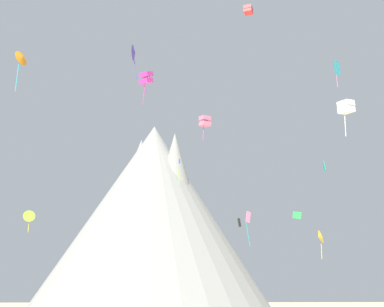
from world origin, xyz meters
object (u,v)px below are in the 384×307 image
Objects in this scene: kite_gold_low at (319,237)px; kite_blue_mid at (179,167)px; kite_black_mid at (239,223)px; kite_teal_mid at (324,166)px; rock_massif at (152,216)px; kite_white_mid at (346,107)px; kite_cyan_high at (338,68)px; kite_rainbow_mid at (205,121)px; kite_red_high at (248,10)px; kite_orange_high at (21,58)px; kite_lime_mid at (29,216)px; kite_green_low at (297,215)px; kite_pink_low at (248,221)px; kite_magenta_high at (146,78)px; kite_indigo_high at (134,53)px.

kite_blue_mid is at bearing -127.99° from kite_gold_low.
kite_teal_mid reaches higher than kite_black_mid.
rock_massif is at bearing -101.38° from kite_teal_mid.
kite_cyan_high is at bearing -52.34° from kite_white_mid.
kite_red_high reaches higher than kite_rainbow_mid.
kite_teal_mid is (41.66, 22.27, -6.48)m from kite_orange_high.
kite_blue_mid reaches higher than kite_rainbow_mid.
kite_teal_mid is at bearing 129.72° from kite_black_mid.
kite_white_mid reaches higher than kite_teal_mid.
kite_lime_mid is 43.73m from kite_green_low.
kite_gold_low is at bearing -14.16° from kite_pink_low.
kite_pink_low is at bearing -113.95° from kite_blue_mid.
kite_teal_mid reaches higher than kite_pink_low.
kite_magenta_high is (13.91, 7.84, 1.41)m from kite_orange_high.
kite_teal_mid is at bearing -45.56° from kite_white_mid.
kite_black_mid is at bearing 162.05° from kite_green_low.
kite_indigo_high is 1.12× the size of kite_magenta_high.
kite_magenta_high is at bearing -10.87° from kite_black_mid.
kite_black_mid is 0.37× the size of kite_lime_mid.
kite_teal_mid is (13.75, 8.29, 9.85)m from kite_pink_low.
kite_cyan_high reaches higher than kite_rainbow_mid.
kite_green_low is (5.13, -0.20, -27.83)m from kite_red_high.
kite_blue_mid is at bearing -4.64° from kite_orange_high.
kite_black_mid is 0.30× the size of kite_cyan_high.
kite_indigo_high is 21.72m from kite_blue_mid.
kite_teal_mid is (29.61, 10.86, -13.16)m from kite_indigo_high.
rock_massif is 84.09m from kite_white_mid.
kite_red_high is (-8.96, -3.67, 30.04)m from kite_gold_low.
kite_cyan_high is at bearing 60.48° from kite_red_high.
kite_red_high is at bearing 5.61° from kite_white_mid.
rock_massif is 52.54× the size of kite_red_high.
kite_blue_mid is (-13.47, 21.41, 11.09)m from kite_green_low.
kite_green_low is at bearing 132.74° from kite_lime_mid.
kite_cyan_high is (29.70, 10.55, 7.14)m from kite_magenta_high.
kite_teal_mid reaches higher than kite_lime_mid.
rock_massif reaches higher than kite_green_low.
kite_teal_mid is at bearing -61.41° from kite_indigo_high.
kite_teal_mid is at bearing -32.16° from kite_orange_high.
kite_black_mid is (13.51, -56.39, -9.13)m from rock_massif.
kite_gold_low is at bearing 73.77° from kite_black_mid.
kite_magenta_high is (-18.67, 1.28, 17.97)m from kite_green_low.
kite_rainbow_mid is 16.29m from kite_pink_low.
kite_white_mid is 21.78m from kite_pink_low.
kite_blue_mid is at bearing 136.20° from kite_red_high.
kite_rainbow_mid is at bearing 119.23° from kite_lime_mid.
kite_indigo_high is (-2.30, -66.20, 13.11)m from rock_massif.
kite_red_high is (32.29, -22.28, 25.10)m from kite_lime_mid.
kite_indigo_high is at bearing -22.88° from kite_black_mid.
kite_white_mid is 2.32× the size of kite_teal_mid.
kite_indigo_high is (-23.71, 15.13, 13.03)m from kite_white_mid.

